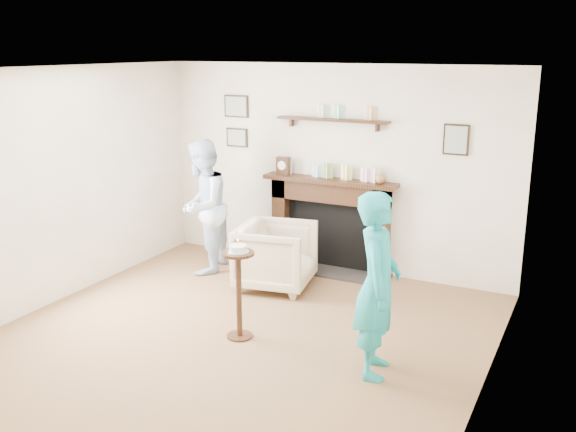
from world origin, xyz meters
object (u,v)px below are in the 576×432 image
at_px(woman, 374,371).
at_px(pedestal_table, 239,278).
at_px(armchair, 276,287).
at_px(man, 205,270).

height_order(woman, pedestal_table, pedestal_table).
bearing_deg(armchair, woman, -139.85).
relative_size(armchair, woman, 0.52).
distance_m(armchair, woman, 2.18).
relative_size(man, pedestal_table, 1.67).
height_order(armchair, man, man).
bearing_deg(woman, armchair, 36.19).
xyz_separation_m(man, pedestal_table, (1.35, -1.42, 0.60)).
relative_size(man, woman, 1.03).
relative_size(armchair, man, 0.51).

